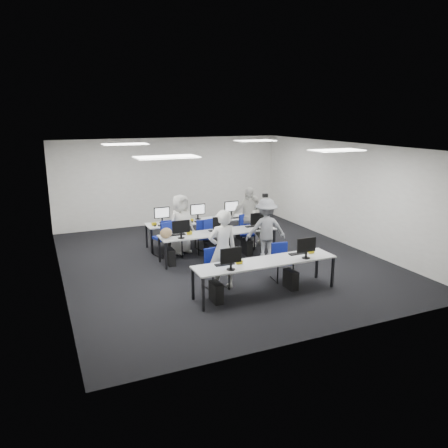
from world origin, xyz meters
name	(u,v)px	position (x,y,z in m)	size (l,w,h in m)	color
room	(221,205)	(0.00, 0.00, 1.50)	(9.00, 9.02, 3.00)	black
ceiling_panels	(221,147)	(0.00, 0.00, 2.98)	(5.20, 4.60, 0.02)	white
desk_front	(266,263)	(0.00, -2.40, 0.68)	(3.20, 0.70, 0.73)	#B3B5B8
desk_mid	(218,234)	(0.00, 0.20, 0.68)	(3.20, 0.70, 0.73)	#B3B5B8
desk_back	(200,222)	(0.00, 1.60, 0.68)	(3.20, 0.70, 0.73)	#B3B5B8
equipment_front	(258,279)	(-0.19, -2.42, 0.36)	(2.51, 0.41, 1.19)	#0E38B7
equipment_mid	(212,246)	(-0.19, 0.18, 0.36)	(2.91, 0.41, 1.19)	white
equipment_back	(206,232)	(0.19, 1.62, 0.36)	(2.91, 0.41, 1.19)	white
chair_0	(216,276)	(-0.87, -1.73, 0.28)	(0.48, 0.51, 0.89)	navy
chair_1	(282,269)	(0.74, -1.86, 0.27)	(0.48, 0.51, 0.86)	navy
chair_2	(172,245)	(-1.11, 0.87, 0.30)	(0.47, 0.51, 0.96)	navy
chair_3	(205,243)	(-0.17, 0.78, 0.28)	(0.55, 0.57, 0.90)	navy
chair_4	(247,239)	(1.09, 0.68, 0.27)	(0.53, 0.55, 0.84)	navy
chair_5	(165,244)	(-1.27, 0.99, 0.31)	(0.62, 0.64, 0.99)	navy
chair_6	(206,239)	(-0.03, 1.07, 0.29)	(0.55, 0.58, 0.93)	navy
chair_7	(242,235)	(1.12, 1.08, 0.31)	(0.56, 0.59, 0.97)	navy
handbag	(166,233)	(-1.45, 0.18, 0.86)	(0.33, 0.21, 0.27)	#906D4A
student_0	(223,250)	(-0.73, -1.77, 0.90)	(0.65, 0.43, 1.80)	silver
student_1	(252,220)	(1.37, 0.94, 0.75)	(0.72, 0.56, 1.49)	silver
student_2	(181,224)	(-0.77, 1.04, 0.83)	(0.81, 0.53, 1.65)	silver
student_3	(248,217)	(1.24, 0.89, 0.87)	(1.02, 0.43, 1.75)	silver
photographer	(266,229)	(1.11, -0.40, 0.83)	(1.07, 0.61, 1.65)	gray
dslr_camera	(265,195)	(1.16, -0.23, 1.71)	(0.14, 0.18, 0.10)	black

